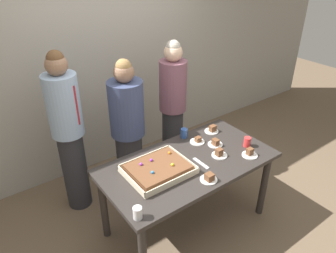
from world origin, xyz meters
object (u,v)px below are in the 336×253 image
object	(u,v)px
sheet_cake	(158,169)
plated_slice_center_front	(219,154)
person_green_shirt_behind	(173,108)
person_striped_tie_right	(68,133)
plated_slice_near_left	(198,141)
plated_slice_center_back	(209,178)
plated_slice_near_right	(250,153)
person_serving_front	(128,131)
drink_cup_middle	(138,213)
plated_slice_far_left	(212,130)
cake_server_utensil	(201,163)
party_table	(188,170)
drink_cup_far_end	(184,133)
drink_cup_nearest	(247,142)
plated_slice_far_right	(215,143)

from	to	relation	value
sheet_cake	plated_slice_center_front	xyz separation A→B (m)	(0.61, -0.14, -0.01)
person_green_shirt_behind	person_striped_tie_right	xyz separation A→B (m)	(-1.23, 0.10, 0.04)
plated_slice_near_left	plated_slice_center_back	xyz separation A→B (m)	(-0.32, -0.52, 0.01)
sheet_cake	plated_slice_center_front	world-z (taller)	sheet_cake
person_striped_tie_right	plated_slice_near_right	bearing A→B (deg)	20.60
plated_slice_near_right	person_serving_front	distance (m)	1.27
person_green_shirt_behind	plated_slice_near_right	bearing A→B (deg)	47.79
drink_cup_middle	person_striped_tie_right	bearing A→B (deg)	91.00
plated_slice_far_left	plated_slice_center_back	world-z (taller)	plated_slice_far_left
sheet_cake	drink_cup_middle	bearing A→B (deg)	-140.12
plated_slice_center_front	cake_server_utensil	bearing A→B (deg)	177.71
person_green_shirt_behind	plated_slice_center_front	bearing A→B (deg)	34.08
plated_slice_near_left	cake_server_utensil	bearing A→B (deg)	-125.90
plated_slice_center_front	person_green_shirt_behind	world-z (taller)	person_green_shirt_behind
person_striped_tie_right	sheet_cake	bearing A→B (deg)	0.01
plated_slice_center_front	person_green_shirt_behind	distance (m)	0.97
party_table	sheet_cake	bearing A→B (deg)	173.81
plated_slice_near_right	plated_slice_far_left	bearing A→B (deg)	88.08
drink_cup_middle	plated_slice_center_back	bearing A→B (deg)	0.75
plated_slice_near_left	drink_cup_middle	size ratio (longest dim) A/B	1.50
drink_cup_far_end	person_green_shirt_behind	distance (m)	0.53
plated_slice_near_right	cake_server_utensil	bearing A→B (deg)	159.22
party_table	plated_slice_near_right	bearing A→B (deg)	-26.82
drink_cup_nearest	plated_slice_center_back	bearing A→B (deg)	-165.44
sheet_cake	plated_slice_near_left	distance (m)	0.63
plated_slice_near_right	drink_cup_far_end	xyz separation A→B (m)	(-0.30, 0.63, 0.03)
plated_slice_near_right	plated_slice_far_left	size ratio (longest dim) A/B	1.00
plated_slice_center_front	drink_cup_nearest	distance (m)	0.35
plated_slice_center_front	drink_cup_middle	world-z (taller)	drink_cup_middle
plated_slice_near_left	person_green_shirt_behind	size ratio (longest dim) A/B	0.09
plated_slice_near_left	drink_cup_middle	bearing A→B (deg)	-152.95
sheet_cake	person_serving_front	size ratio (longest dim) A/B	0.35
plated_slice_center_back	drink_cup_far_end	xyz separation A→B (m)	(0.27, 0.68, 0.03)
plated_slice_near_left	plated_slice_far_right	distance (m)	0.18
party_table	plated_slice_near_right	world-z (taller)	plated_slice_near_right
plated_slice_near_right	plated_slice_center_back	bearing A→B (deg)	-175.24
plated_slice_far_right	cake_server_utensil	distance (m)	0.36
party_table	person_striped_tie_right	distance (m)	1.25
drink_cup_far_end	cake_server_utensil	distance (m)	0.49
plated_slice_near_right	drink_cup_middle	xyz separation A→B (m)	(-1.29, -0.06, 0.03)
drink_cup_far_end	drink_cup_nearest	bearing A→B (deg)	-51.53
sheet_cake	plated_slice_near_left	xyz separation A→B (m)	(0.61, 0.17, -0.02)
drink_cup_far_end	sheet_cake	bearing A→B (deg)	-149.43
drink_cup_nearest	cake_server_utensil	distance (m)	0.57
plated_slice_near_left	plated_slice_center_front	world-z (taller)	plated_slice_center_front
cake_server_utensil	person_green_shirt_behind	distance (m)	1.02
party_table	plated_slice_near_right	distance (m)	0.61
cake_server_utensil	person_green_shirt_behind	world-z (taller)	person_green_shirt_behind
party_table	plated_slice_near_left	world-z (taller)	plated_slice_near_left
drink_cup_far_end	cake_server_utensil	world-z (taller)	drink_cup_far_end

